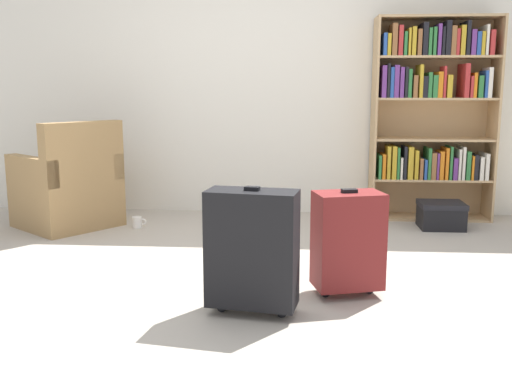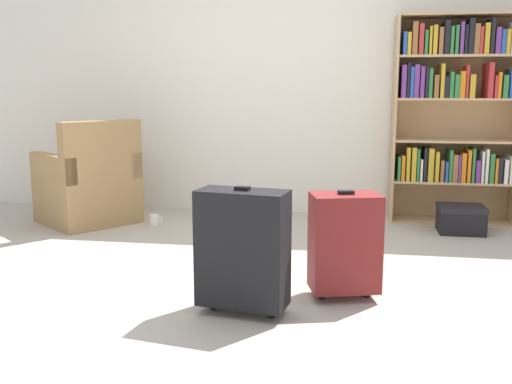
# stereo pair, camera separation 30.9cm
# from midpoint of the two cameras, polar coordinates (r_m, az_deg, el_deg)

# --- Properties ---
(ground_plane) EXTENTS (10.38, 10.38, 0.00)m
(ground_plane) POSITION_cam_midpoint_polar(r_m,az_deg,el_deg) (3.51, 0.60, -9.10)
(ground_plane) COLOR #B2A899
(back_wall) EXTENTS (5.93, 0.10, 2.60)m
(back_wall) POSITION_cam_midpoint_polar(r_m,az_deg,el_deg) (5.42, 4.10, 11.70)
(back_wall) COLOR silver
(back_wall) RESTS_ON ground
(bookshelf) EXTENTS (1.05, 0.33, 1.77)m
(bookshelf) POSITION_cam_midpoint_polar(r_m,az_deg,el_deg) (5.27, 20.74, 7.78)
(bookshelf) COLOR tan
(bookshelf) RESTS_ON ground
(armchair) EXTENTS (0.98, 0.98, 0.90)m
(armchair) POSITION_cam_midpoint_polar(r_m,az_deg,el_deg) (5.14, -14.59, 0.46)
(armchair) COLOR #9E7A4C
(armchair) RESTS_ON ground
(mug) EXTENTS (0.12, 0.08, 0.10)m
(mug) POSITION_cam_midpoint_polar(r_m,az_deg,el_deg) (4.98, -8.35, -2.77)
(mug) COLOR white
(mug) RESTS_ON ground
(storage_box) EXTENTS (0.37, 0.31, 0.22)m
(storage_box) POSITION_cam_midpoint_polar(r_m,az_deg,el_deg) (5.01, 21.37, -2.47)
(storage_box) COLOR black
(storage_box) RESTS_ON ground
(suitcase_black) EXTENTS (0.49, 0.29, 0.68)m
(suitcase_black) POSITION_cam_midpoint_polar(r_m,az_deg,el_deg) (2.96, 1.67, -5.65)
(suitcase_black) COLOR black
(suitcase_black) RESTS_ON ground
(suitcase_dark_red) EXTENTS (0.42, 0.32, 0.61)m
(suitcase_dark_red) POSITION_cam_midpoint_polar(r_m,az_deg,el_deg) (3.25, 11.51, -4.96)
(suitcase_dark_red) COLOR maroon
(suitcase_dark_red) RESTS_ON ground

